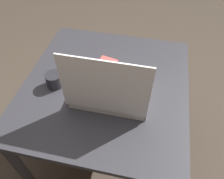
% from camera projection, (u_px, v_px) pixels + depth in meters
% --- Properties ---
extents(ground_plane, '(8.00, 8.00, 0.00)m').
position_uv_depth(ground_plane, '(108.00, 144.00, 1.78)').
color(ground_plane, '#42382D').
extents(dining_table, '(0.93, 0.99, 0.71)m').
position_uv_depth(dining_table, '(106.00, 95.00, 1.32)').
color(dining_table, '#2D2D33').
rests_on(dining_table, ground_plane).
extents(donut_box, '(0.41, 0.32, 0.36)m').
position_uv_depth(donut_box, '(111.00, 90.00, 1.13)').
color(donut_box, silver).
rests_on(donut_box, dining_table).
extents(coffee_mug, '(0.09, 0.09, 0.08)m').
position_uv_depth(coffee_mug, '(54.00, 80.00, 1.21)').
color(coffee_mug, '#232328').
rests_on(coffee_mug, dining_table).
extents(paper_napkin, '(0.13, 0.09, 0.01)m').
position_uv_depth(paper_napkin, '(108.00, 61.00, 1.37)').
color(paper_napkin, '#CC4C47').
rests_on(paper_napkin, dining_table).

